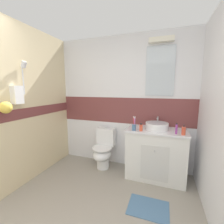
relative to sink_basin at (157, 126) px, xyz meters
name	(u,v)px	position (x,y,z in m)	size (l,w,h in m)	color
ground_plane	(98,207)	(-0.66, -0.95, -0.93)	(3.20, 3.48, 0.04)	gray
wall_back_tiled	(124,102)	(-0.65, 0.29, 0.35)	(3.20, 0.20, 2.50)	white
wall_left_shower_alcove	(14,107)	(-2.01, -0.95, 0.34)	(0.28, 3.48, 2.50)	beige
vanity_cabinet	(156,153)	(0.00, -0.01, -0.48)	(0.97, 0.54, 0.85)	silver
sink_basin	(157,126)	(0.00, 0.00, 0.00)	(0.37, 0.41, 0.19)	white
toilet	(104,149)	(-0.97, 0.00, -0.55)	(0.37, 0.50, 0.77)	white
toothbrush_cup	(134,127)	(-0.35, -0.20, 0.00)	(0.07, 0.07, 0.23)	#4C7299
soap_dispenser	(184,131)	(0.39, -0.20, 0.00)	(0.06, 0.06, 0.16)	#D84C33
toothpaste_tube_upright	(176,129)	(0.29, -0.18, 0.02)	(0.03, 0.03, 0.17)	#993F99
lotion_bottle_short	(141,127)	(-0.23, -0.19, 0.00)	(0.05, 0.05, 0.13)	#D84C33
bath_mat	(148,208)	(-0.03, -0.77, -0.90)	(0.51, 0.38, 0.01)	#4C7299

